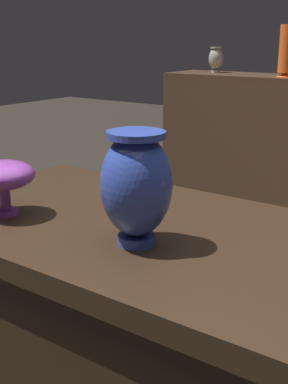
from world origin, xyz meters
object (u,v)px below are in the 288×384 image
at_px(shelf_vase_left, 287,51).
at_px(shelf_vase_far_left, 216,59).
at_px(vase_left_accent, 3,176).
at_px(vase_centerpiece, 136,184).

relative_size(shelf_vase_left, shelf_vase_far_left, 1.82).
xyz_separation_m(vase_left_accent, shelf_vase_left, (-0.18, 2.30, 0.24)).
relative_size(vase_left_accent, shelf_vase_left, 0.51).
height_order(vase_left_accent, shelf_vase_far_left, shelf_vase_far_left).
relative_size(vase_centerpiece, vase_left_accent, 1.57).
distance_m(vase_centerpiece, shelf_vase_left, 2.34).
relative_size(vase_centerpiece, shelf_vase_left, 0.81).
bearing_deg(vase_centerpiece, shelf_vase_far_left, 114.58).
bearing_deg(shelf_vase_left, shelf_vase_far_left, 170.40).
bearing_deg(shelf_vase_left, vase_centerpiece, -76.23).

